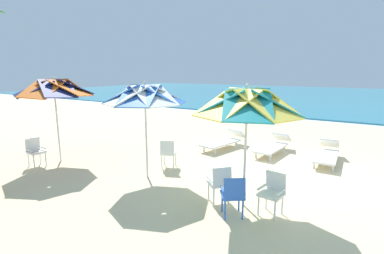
{
  "coord_description": "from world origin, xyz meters",
  "views": [
    {
      "loc": [
        1.5,
        -7.94,
        2.89
      ],
      "look_at": [
        -3.58,
        0.18,
        1.0
      ],
      "focal_mm": 26.73,
      "sensor_mm": 36.0,
      "label": 1
    }
  ],
  "objects_px": {
    "beach_umbrella_0": "(247,103)",
    "plastic_chair_2": "(220,182)",
    "beach_umbrella_2": "(54,89)",
    "plastic_chair_1": "(233,194)",
    "sun_lounger_0": "(327,154)",
    "plastic_chair_0": "(273,191)",
    "sun_lounger_1": "(273,146)",
    "plastic_chair_3": "(168,152)",
    "plastic_chair_4": "(35,150)",
    "sun_lounger_2": "(224,141)",
    "beach_umbrella_1": "(145,95)"
  },
  "relations": [
    {
      "from": "plastic_chair_0",
      "to": "sun_lounger_0",
      "type": "bearing_deg",
      "value": 83.56
    },
    {
      "from": "beach_umbrella_0",
      "to": "plastic_chair_2",
      "type": "height_order",
      "value": "beach_umbrella_0"
    },
    {
      "from": "plastic_chair_2",
      "to": "sun_lounger_2",
      "type": "relative_size",
      "value": 0.39
    },
    {
      "from": "beach_umbrella_1",
      "to": "sun_lounger_1",
      "type": "height_order",
      "value": "beach_umbrella_1"
    },
    {
      "from": "plastic_chair_2",
      "to": "sun_lounger_1",
      "type": "height_order",
      "value": "plastic_chair_2"
    },
    {
      "from": "beach_umbrella_0",
      "to": "plastic_chair_2",
      "type": "distance_m",
      "value": 1.83
    },
    {
      "from": "plastic_chair_2",
      "to": "plastic_chair_4",
      "type": "xyz_separation_m",
      "value": [
        -5.98,
        -0.71,
        0.0
      ]
    },
    {
      "from": "plastic_chair_1",
      "to": "plastic_chair_3",
      "type": "bearing_deg",
      "value": 149.14
    },
    {
      "from": "plastic_chair_1",
      "to": "plastic_chair_4",
      "type": "xyz_separation_m",
      "value": [
        -6.48,
        -0.29,
        0.0
      ]
    },
    {
      "from": "plastic_chair_1",
      "to": "sun_lounger_0",
      "type": "distance_m",
      "value": 4.97
    },
    {
      "from": "plastic_chair_1",
      "to": "sun_lounger_0",
      "type": "height_order",
      "value": "plastic_chair_1"
    },
    {
      "from": "beach_umbrella_1",
      "to": "plastic_chair_3",
      "type": "height_order",
      "value": "beach_umbrella_1"
    },
    {
      "from": "beach_umbrella_0",
      "to": "plastic_chair_0",
      "type": "bearing_deg",
      "value": -3.07
    },
    {
      "from": "beach_umbrella_1",
      "to": "plastic_chair_4",
      "type": "distance_m",
      "value": 4.12
    },
    {
      "from": "plastic_chair_0",
      "to": "beach_umbrella_2",
      "type": "height_order",
      "value": "beach_umbrella_2"
    },
    {
      "from": "plastic_chair_1",
      "to": "plastic_chair_3",
      "type": "xyz_separation_m",
      "value": [
        -2.89,
        1.73,
        0.0
      ]
    },
    {
      "from": "plastic_chair_3",
      "to": "sun_lounger_0",
      "type": "relative_size",
      "value": 0.4
    },
    {
      "from": "beach_umbrella_0",
      "to": "sun_lounger_0",
      "type": "xyz_separation_m",
      "value": [
        1.11,
        4.25,
        -1.97
      ]
    },
    {
      "from": "plastic_chair_1",
      "to": "beach_umbrella_0",
      "type": "bearing_deg",
      "value": 91.07
    },
    {
      "from": "plastic_chair_3",
      "to": "sun_lounger_1",
      "type": "xyz_separation_m",
      "value": [
        2.24,
        3.18,
        -0.22
      ]
    },
    {
      "from": "beach_umbrella_0",
      "to": "plastic_chair_1",
      "type": "xyz_separation_m",
      "value": [
        0.01,
        -0.6,
        -1.75
      ]
    },
    {
      "from": "sun_lounger_2",
      "to": "plastic_chair_0",
      "type": "bearing_deg",
      "value": -53.08
    },
    {
      "from": "plastic_chair_2",
      "to": "beach_umbrella_0",
      "type": "bearing_deg",
      "value": 19.8
    },
    {
      "from": "beach_umbrella_1",
      "to": "beach_umbrella_2",
      "type": "height_order",
      "value": "beach_umbrella_2"
    },
    {
      "from": "plastic_chair_1",
      "to": "plastic_chair_3",
      "type": "distance_m",
      "value": 3.37
    },
    {
      "from": "sun_lounger_2",
      "to": "sun_lounger_1",
      "type": "bearing_deg",
      "value": 9.81
    },
    {
      "from": "beach_umbrella_2",
      "to": "plastic_chair_1",
      "type": "bearing_deg",
      "value": -3.57
    },
    {
      "from": "plastic_chair_3",
      "to": "sun_lounger_2",
      "type": "distance_m",
      "value": 2.92
    },
    {
      "from": "plastic_chair_3",
      "to": "plastic_chair_4",
      "type": "relative_size",
      "value": 1.0
    },
    {
      "from": "plastic_chair_2",
      "to": "sun_lounger_2",
      "type": "distance_m",
      "value": 4.6
    },
    {
      "from": "sun_lounger_0",
      "to": "plastic_chair_0",
      "type": "bearing_deg",
      "value": -96.44
    },
    {
      "from": "plastic_chair_1",
      "to": "plastic_chair_3",
      "type": "height_order",
      "value": "same"
    },
    {
      "from": "beach_umbrella_2",
      "to": "sun_lounger_1",
      "type": "height_order",
      "value": "beach_umbrella_2"
    },
    {
      "from": "beach_umbrella_1",
      "to": "plastic_chair_4",
      "type": "bearing_deg",
      "value": -162.98
    },
    {
      "from": "plastic_chair_0",
      "to": "sun_lounger_0",
      "type": "distance_m",
      "value": 4.31
    },
    {
      "from": "plastic_chair_4",
      "to": "sun_lounger_0",
      "type": "bearing_deg",
      "value": 34.11
    },
    {
      "from": "plastic_chair_0",
      "to": "sun_lounger_0",
      "type": "relative_size",
      "value": 0.4
    },
    {
      "from": "beach_umbrella_0",
      "to": "plastic_chair_1",
      "type": "distance_m",
      "value": 1.85
    },
    {
      "from": "plastic_chair_2",
      "to": "plastic_chair_0",
      "type": "bearing_deg",
      "value": 7.26
    },
    {
      "from": "plastic_chair_1",
      "to": "sun_lounger_0",
      "type": "relative_size",
      "value": 0.4
    },
    {
      "from": "beach_umbrella_2",
      "to": "sun_lounger_0",
      "type": "height_order",
      "value": "beach_umbrella_2"
    },
    {
      "from": "beach_umbrella_2",
      "to": "sun_lounger_1",
      "type": "relative_size",
      "value": 1.24
    },
    {
      "from": "plastic_chair_2",
      "to": "plastic_chair_3",
      "type": "distance_m",
      "value": 2.72
    },
    {
      "from": "plastic_chair_2",
      "to": "sun_lounger_0",
      "type": "height_order",
      "value": "plastic_chair_2"
    },
    {
      "from": "plastic_chair_4",
      "to": "sun_lounger_2",
      "type": "bearing_deg",
      "value": 50.29
    },
    {
      "from": "sun_lounger_0",
      "to": "sun_lounger_2",
      "type": "bearing_deg",
      "value": -176.07
    },
    {
      "from": "beach_umbrella_0",
      "to": "sun_lounger_2",
      "type": "xyz_separation_m",
      "value": [
        -2.4,
        4.0,
        -1.97
      ]
    },
    {
      "from": "beach_umbrella_0",
      "to": "sun_lounger_0",
      "type": "distance_m",
      "value": 4.81
    },
    {
      "from": "beach_umbrella_2",
      "to": "sun_lounger_0",
      "type": "distance_m",
      "value": 8.86
    },
    {
      "from": "beach_umbrella_0",
      "to": "beach_umbrella_2",
      "type": "relative_size",
      "value": 0.97
    }
  ]
}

